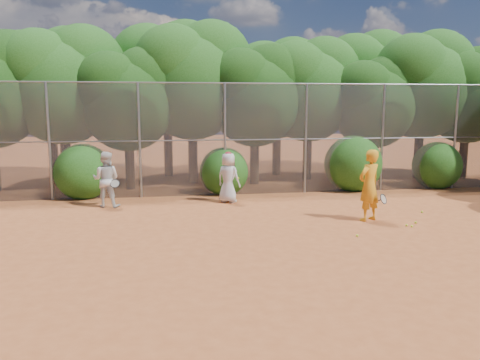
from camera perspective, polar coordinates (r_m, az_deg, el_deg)
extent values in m
plane|color=#A75025|center=(11.54, 6.90, -7.24)|extent=(80.00, 80.00, 0.00)
cylinder|color=gray|center=(17.15, -22.23, 4.32)|extent=(0.09, 0.09, 4.00)
cylinder|color=gray|center=(16.71, -12.15, 4.68)|extent=(0.09, 0.09, 4.00)
cylinder|color=gray|center=(16.82, -1.85, 4.91)|extent=(0.09, 0.09, 4.00)
cylinder|color=gray|center=(17.44, 8.01, 4.97)|extent=(0.09, 0.09, 4.00)
cylinder|color=gray|center=(18.53, 16.96, 4.91)|extent=(0.09, 0.09, 4.00)
cylinder|color=gray|center=(20.02, 24.74, 4.76)|extent=(0.09, 0.09, 4.00)
cylinder|color=gray|center=(16.94, 1.54, 11.71)|extent=(20.00, 0.05, 0.05)
cylinder|color=gray|center=(16.97, 1.51, 4.95)|extent=(20.00, 0.04, 0.04)
cube|color=slate|center=(16.97, 1.51, 4.95)|extent=(20.00, 0.02, 4.00)
sphere|color=black|center=(19.89, -26.07, 11.79)|extent=(3.05, 3.05, 3.05)
cylinder|color=black|center=(19.64, -20.46, 2.78)|extent=(0.38, 0.38, 2.52)
sphere|color=#1B4E13|center=(19.55, -20.86, 9.99)|extent=(4.03, 4.03, 4.03)
sphere|color=#1B4E13|center=(19.85, -18.46, 13.01)|extent=(3.23, 3.23, 3.23)
sphere|color=#1B4E13|center=(19.45, -23.27, 12.24)|extent=(3.02, 3.02, 3.02)
cylinder|color=black|center=(18.62, -13.29, 2.25)|extent=(0.36, 0.36, 2.17)
sphere|color=black|center=(18.50, -13.54, 8.80)|extent=(3.47, 3.47, 3.47)
sphere|color=black|center=(18.82, -11.40, 11.52)|extent=(2.78, 2.78, 2.78)
sphere|color=black|center=(18.31, -15.61, 10.89)|extent=(2.60, 2.60, 2.60)
cylinder|color=black|center=(19.56, -5.77, 3.49)|extent=(0.39, 0.39, 2.66)
sphere|color=#1B4E13|center=(19.48, -5.90, 11.14)|extent=(4.26, 4.26, 4.26)
sphere|color=#1B4E13|center=(20.04, -3.51, 14.17)|extent=(3.40, 3.40, 3.40)
sphere|color=#1B4E13|center=(19.19, -8.17, 13.68)|extent=(3.19, 3.19, 3.19)
cylinder|color=black|center=(19.29, 1.78, 2.88)|extent=(0.37, 0.37, 2.27)
sphere|color=black|center=(19.18, 1.81, 9.52)|extent=(3.64, 3.64, 3.64)
sphere|color=black|center=(19.71, 3.75, 12.14)|extent=(2.91, 2.91, 2.91)
sphere|color=black|center=(18.82, 0.04, 11.74)|extent=(2.73, 2.73, 2.73)
cylinder|color=black|center=(20.65, 8.21, 3.45)|extent=(0.38, 0.38, 2.45)
sphere|color=#1B4E13|center=(20.56, 8.37, 10.12)|extent=(3.92, 3.92, 3.92)
sphere|color=#1B4E13|center=(21.22, 10.18, 12.69)|extent=(3.14, 3.14, 3.14)
sphere|color=#1B4E13|center=(20.11, 6.76, 12.41)|extent=(2.94, 2.94, 2.94)
cylinder|color=black|center=(20.63, 15.68, 2.71)|extent=(0.36, 0.36, 2.10)
sphere|color=black|center=(20.51, 15.93, 8.43)|extent=(3.36, 3.36, 3.36)
sphere|color=black|center=(21.12, 17.33, 10.66)|extent=(2.69, 2.69, 2.69)
sphere|color=black|center=(20.05, 14.77, 10.39)|extent=(2.52, 2.52, 2.52)
cylinder|color=black|center=(22.28, 20.94, 3.53)|extent=(0.39, 0.39, 2.59)
sphere|color=#1B4E13|center=(22.20, 21.31, 10.06)|extent=(4.14, 4.14, 4.14)
sphere|color=#1B4E13|center=(23.03, 22.77, 12.50)|extent=(3.32, 3.32, 3.32)
sphere|color=#1B4E13|center=(21.62, 20.16, 12.37)|extent=(3.11, 3.11, 3.11)
cylinder|color=black|center=(23.10, 25.60, 3.07)|extent=(0.37, 0.37, 2.31)
sphere|color=black|center=(23.01, 25.99, 8.68)|extent=(3.70, 3.70, 3.70)
sphere|color=black|center=(23.76, 27.13, 10.82)|extent=(2.96, 2.96, 2.96)
sphere|color=black|center=(22.44, 25.15, 10.64)|extent=(2.77, 2.77, 2.77)
cylinder|color=black|center=(22.09, -21.84, 3.48)|extent=(0.39, 0.39, 2.62)
sphere|color=#1B4E13|center=(22.01, -22.24, 10.15)|extent=(4.20, 4.20, 4.20)
sphere|color=#1B4E13|center=(22.31, -20.00, 12.96)|extent=(3.36, 3.36, 3.36)
sphere|color=#1B4E13|center=(21.93, -24.48, 12.22)|extent=(3.15, 3.15, 3.15)
cylinder|color=black|center=(21.72, -8.74, 4.18)|extent=(0.40, 0.40, 2.80)
sphere|color=#1B4E13|center=(21.66, -8.92, 11.42)|extent=(4.48, 4.48, 4.48)
sphere|color=#1B4E13|center=(22.20, -6.61, 14.31)|extent=(3.58, 3.58, 3.58)
sphere|color=#1B4E13|center=(21.39, -11.14, 13.80)|extent=(3.36, 3.36, 3.36)
cylinder|color=black|center=(21.93, 4.48, 3.93)|extent=(0.38, 0.38, 2.52)
sphere|color=#1B4E13|center=(21.84, 4.56, 10.40)|extent=(4.03, 4.03, 4.03)
sphere|color=#1B4E13|center=(22.48, 6.40, 12.91)|extent=(3.23, 3.23, 3.23)
sphere|color=#1B4E13|center=(21.43, 2.90, 12.60)|extent=(3.02, 3.02, 3.02)
cylinder|color=black|center=(23.92, 14.72, 4.35)|extent=(0.40, 0.40, 2.73)
sphere|color=#1B4E13|center=(23.86, 14.99, 10.76)|extent=(4.37, 4.37, 4.37)
sphere|color=#1B4E13|center=(24.67, 16.58, 13.17)|extent=(3.49, 3.49, 3.49)
sphere|color=#1B4E13|center=(23.30, 13.65, 13.01)|extent=(3.28, 3.28, 3.28)
sphere|color=#1B4E13|center=(17.34, -18.60, 1.24)|extent=(2.00, 2.00, 2.00)
sphere|color=#1B4E13|center=(17.23, -1.96, 1.33)|extent=(1.80, 1.80, 1.80)
sphere|color=#1B4E13|center=(18.48, 13.63, 2.23)|extent=(2.20, 2.20, 2.20)
sphere|color=#1B4E13|center=(20.10, 22.88, 1.88)|extent=(1.90, 1.90, 1.90)
imported|color=orange|center=(13.60, 15.46, -0.63)|extent=(0.88, 0.76, 2.02)
torus|color=black|center=(13.63, 17.09, -2.22)|extent=(0.33, 0.30, 0.29)
cylinder|color=black|center=(13.74, 16.33, -2.48)|extent=(0.19, 0.24, 0.14)
imported|color=silver|center=(15.59, -1.43, 0.29)|extent=(0.98, 0.93, 1.68)
ellipsoid|color=#AE1826|center=(15.49, -1.44, 3.22)|extent=(0.22, 0.22, 0.13)
sphere|color=#CAE429|center=(15.44, -0.23, 0.23)|extent=(0.07, 0.07, 0.07)
imported|color=silver|center=(15.51, -16.02, 0.07)|extent=(0.99, 0.85, 1.78)
torus|color=black|center=(15.19, -15.02, -0.42)|extent=(0.32, 0.21, 0.27)
cylinder|color=black|center=(15.39, -14.89, -0.75)|extent=(0.05, 0.25, 0.18)
sphere|color=#CAE429|center=(13.38, 20.21, -5.30)|extent=(0.07, 0.07, 0.07)
sphere|color=#CAE429|center=(15.25, 21.30, -3.64)|extent=(0.07, 0.07, 0.07)
sphere|color=#CAE429|center=(13.43, 19.64, -5.22)|extent=(0.07, 0.07, 0.07)
sphere|color=#CAE429|center=(13.83, 20.64, -4.87)|extent=(0.07, 0.07, 0.07)
sphere|color=#CAE429|center=(12.04, 14.10, -6.59)|extent=(0.07, 0.07, 0.07)
sphere|color=#CAE429|center=(16.71, 14.83, -2.23)|extent=(0.07, 0.07, 0.07)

